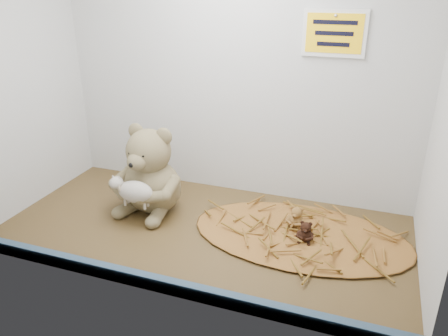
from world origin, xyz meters
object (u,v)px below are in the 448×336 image
(main_teddy, at_px, (151,169))
(mini_teddy_tan, at_px, (297,216))
(toy_lamb, at_px, (136,192))
(mini_teddy_brown, at_px, (306,230))

(main_teddy, bearing_deg, mini_teddy_tan, 9.78)
(main_teddy, distance_m, toy_lamb, 0.11)
(toy_lamb, bearing_deg, mini_teddy_brown, 6.90)
(toy_lamb, distance_m, mini_teddy_tan, 0.49)
(main_teddy, height_order, mini_teddy_brown, main_teddy)
(main_teddy, bearing_deg, toy_lamb, -83.37)
(main_teddy, xyz_separation_m, mini_teddy_tan, (0.46, 0.03, -0.10))
(toy_lamb, xyz_separation_m, mini_teddy_brown, (0.50, 0.06, -0.07))
(toy_lamb, xyz_separation_m, mini_teddy_tan, (0.46, 0.13, -0.06))
(toy_lamb, distance_m, mini_teddy_brown, 0.51)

